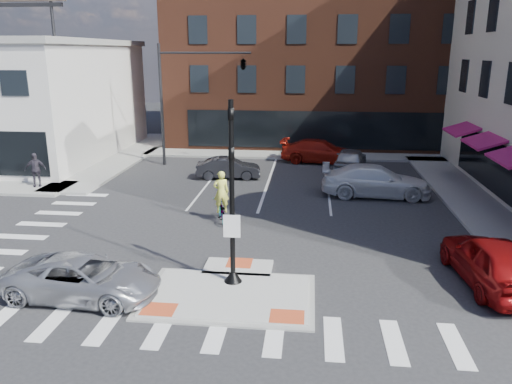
# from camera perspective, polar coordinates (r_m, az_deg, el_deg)

# --- Properties ---
(ground) EXTENTS (120.00, 120.00, 0.00)m
(ground) POSITION_cam_1_polar(r_m,az_deg,el_deg) (16.57, -2.84, -11.11)
(ground) COLOR #28282B
(ground) RESTS_ON ground
(refuge_island) EXTENTS (5.40, 4.65, 0.13)m
(refuge_island) POSITION_cam_1_polar(r_m,az_deg,el_deg) (16.32, -2.99, -11.36)
(refuge_island) COLOR gray
(refuge_island) RESTS_ON ground
(sidewalk_nw) EXTENTS (23.50, 20.50, 0.15)m
(sidewalk_nw) POSITION_cam_1_polar(r_m,az_deg,el_deg) (36.26, -25.84, 2.38)
(sidewalk_nw) COLOR gray
(sidewalk_nw) RESTS_ON ground
(sidewalk_e) EXTENTS (3.00, 24.00, 0.15)m
(sidewalk_e) POSITION_cam_1_polar(r_m,az_deg,el_deg) (27.01, 24.11, -1.57)
(sidewalk_e) COLOR gray
(sidewalk_e) RESTS_ON ground
(sidewalk_n) EXTENTS (26.00, 3.00, 0.15)m
(sidewalk_n) POSITION_cam_1_polar(r_m,az_deg,el_deg) (37.33, 7.08, 4.20)
(sidewalk_n) COLOR gray
(sidewalk_n) RESTS_ON ground
(building_n) EXTENTS (24.40, 18.40, 15.50)m
(building_n) POSITION_cam_1_polar(r_m,az_deg,el_deg) (46.58, 7.30, 16.04)
(building_n) COLOR #562A1B
(building_n) RESTS_ON ground
(building_far_left) EXTENTS (10.00, 12.00, 10.00)m
(building_far_left) POSITION_cam_1_polar(r_m,az_deg,el_deg) (66.93, 0.81, 13.64)
(building_far_left) COLOR slate
(building_far_left) RESTS_ON ground
(building_far_right) EXTENTS (12.00, 12.00, 12.00)m
(building_far_right) POSITION_cam_1_polar(r_m,az_deg,el_deg) (68.91, 12.15, 14.20)
(building_far_right) COLOR brown
(building_far_right) RESTS_ON ground
(signal_pole) EXTENTS (0.60, 0.60, 5.98)m
(signal_pole) POSITION_cam_1_polar(r_m,az_deg,el_deg) (16.01, -2.73, -2.93)
(signal_pole) COLOR black
(signal_pole) RESTS_ON refuge_island
(mast_arm_signal) EXTENTS (6.10, 2.24, 8.00)m
(mast_arm_signal) POSITION_cam_1_polar(r_m,az_deg,el_deg) (33.13, -4.07, 13.52)
(mast_arm_signal) COLOR black
(mast_arm_signal) RESTS_ON ground
(silver_suv) EXTENTS (4.93, 2.51, 1.33)m
(silver_suv) POSITION_cam_1_polar(r_m,az_deg,el_deg) (16.70, -19.09, -9.26)
(silver_suv) COLOR silver
(silver_suv) RESTS_ON ground
(red_sedan) EXTENTS (2.52, 5.19, 1.71)m
(red_sedan) POSITION_cam_1_polar(r_m,az_deg,el_deg) (18.28, 25.43, -7.12)
(red_sedan) COLOR maroon
(red_sedan) RESTS_ON ground
(white_pickup) EXTENTS (5.78, 2.50, 1.66)m
(white_pickup) POSITION_cam_1_polar(r_m,az_deg,el_deg) (27.35, 13.52, 1.24)
(white_pickup) COLOR white
(white_pickup) RESTS_ON ground
(bg_car_dark) EXTENTS (4.01, 1.77, 1.28)m
(bg_car_dark) POSITION_cam_1_polar(r_m,az_deg,el_deg) (30.44, -3.17, 2.75)
(bg_car_dark) COLOR #25252A
(bg_car_dark) RESTS_ON ground
(bg_car_silver) EXTENTS (2.61, 4.90, 1.59)m
(bg_car_silver) POSITION_cam_1_polar(r_m,az_deg,el_deg) (32.58, 10.72, 3.64)
(bg_car_silver) COLOR #A0A3A7
(bg_car_silver) RESTS_ON ground
(bg_car_red) EXTENTS (5.72, 2.91, 1.59)m
(bg_car_red) POSITION_cam_1_polar(r_m,az_deg,el_deg) (35.04, 7.39, 4.63)
(bg_car_red) COLOR #9D180E
(bg_car_red) RESTS_ON ground
(cyclist) EXTENTS (1.20, 2.03, 2.38)m
(cyclist) POSITION_cam_1_polar(r_m,az_deg,el_deg) (22.60, -3.98, -1.47)
(cyclist) COLOR #3F3F44
(cyclist) RESTS_ON ground
(pedestrian_b) EXTENTS (1.21, 0.93, 1.91)m
(pedestrian_b) POSITION_cam_1_polar(r_m,az_deg,el_deg) (30.55, -23.91, 2.34)
(pedestrian_b) COLOR #302C36
(pedestrian_b) RESTS_ON sidewalk_nw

